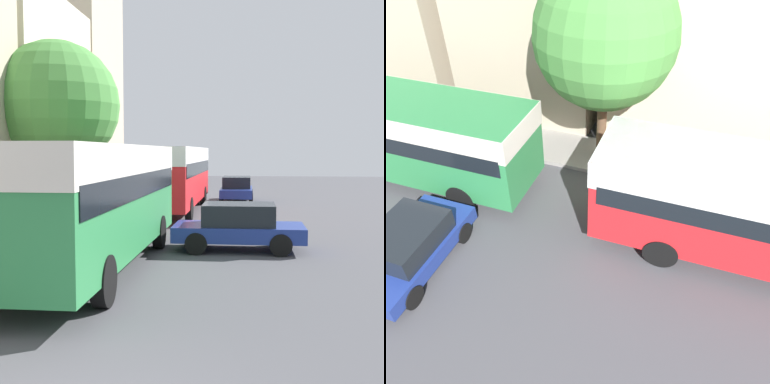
# 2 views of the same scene
# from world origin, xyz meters

# --- Properties ---
(building_midblock) EXTENTS (6.28, 6.05, 8.81)m
(building_midblock) POSITION_xyz_m (-9.34, 10.80, 4.41)
(building_midblock) COLOR #BCAD93
(building_midblock) RESTS_ON ground_plane
(building_far_terrace) EXTENTS (5.85, 8.22, 9.66)m
(building_far_terrace) POSITION_xyz_m (-9.12, 18.48, 4.83)
(building_far_terrace) COLOR beige
(building_far_terrace) RESTS_ON ground_plane
(bus_lead) EXTENTS (2.66, 10.10, 3.09)m
(bus_lead) POSITION_xyz_m (-1.94, 8.21, 2.01)
(bus_lead) COLOR #2D8447
(bus_lead) RESTS_ON ground_plane
(car_crossing) EXTENTS (3.85, 1.92, 1.39)m
(car_crossing) POSITION_xyz_m (1.66, 11.25, 0.73)
(car_crossing) COLOR navy
(car_crossing) RESTS_ON ground_plane
(street_tree) EXTENTS (4.75, 4.75, 6.89)m
(street_tree) POSITION_xyz_m (-5.21, 14.78, 4.65)
(street_tree) COLOR brown
(street_tree) RESTS_ON sidewalk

